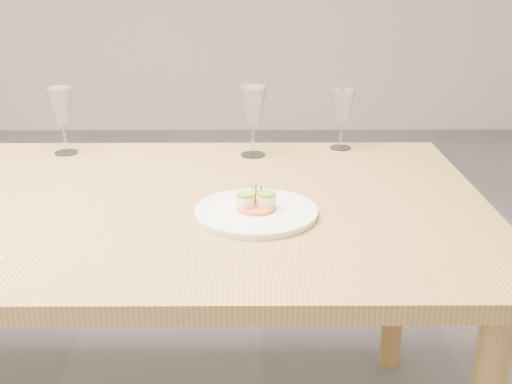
{
  "coord_description": "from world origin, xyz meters",
  "views": [
    {
      "loc": [
        0.64,
        -1.45,
        1.31
      ],
      "look_at": [
        0.64,
        -0.08,
        0.8
      ],
      "focal_mm": 45.0,
      "sensor_mm": 36.0,
      "label": 1
    }
  ],
  "objects_px": {
    "wine_glass_1": "(62,108)",
    "wine_glass_2": "(253,108)",
    "wine_glass_3": "(342,108)",
    "dinner_plate": "(256,211)"
  },
  "relations": [
    {
      "from": "wine_glass_1",
      "to": "wine_glass_2",
      "type": "bearing_deg",
      "value": -2.48
    },
    {
      "from": "wine_glass_2",
      "to": "wine_glass_3",
      "type": "relative_size",
      "value": 1.12
    },
    {
      "from": "wine_glass_2",
      "to": "wine_glass_3",
      "type": "distance_m",
      "value": 0.28
    },
    {
      "from": "wine_glass_1",
      "to": "wine_glass_3",
      "type": "xyz_separation_m",
      "value": [
        0.82,
        0.05,
        -0.01
      ]
    },
    {
      "from": "wine_glass_1",
      "to": "wine_glass_3",
      "type": "distance_m",
      "value": 0.83
    },
    {
      "from": "wine_glass_1",
      "to": "wine_glass_3",
      "type": "bearing_deg",
      "value": 3.22
    },
    {
      "from": "wine_glass_1",
      "to": "wine_glass_2",
      "type": "distance_m",
      "value": 0.56
    },
    {
      "from": "dinner_plate",
      "to": "wine_glass_2",
      "type": "distance_m",
      "value": 0.49
    },
    {
      "from": "wine_glass_1",
      "to": "wine_glass_2",
      "type": "height_order",
      "value": "wine_glass_2"
    },
    {
      "from": "dinner_plate",
      "to": "wine_glass_3",
      "type": "relative_size",
      "value": 1.54
    }
  ]
}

